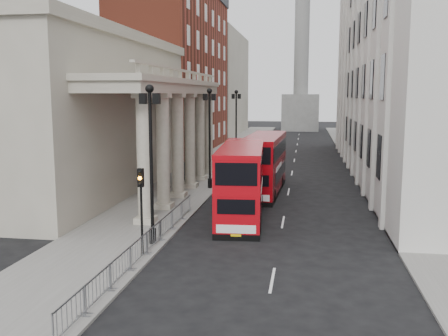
# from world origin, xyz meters

# --- Properties ---
(ground) EXTENTS (260.00, 260.00, 0.00)m
(ground) POSITION_xyz_m (0.00, 0.00, 0.00)
(ground) COLOR black
(ground) RESTS_ON ground
(sidewalk_west) EXTENTS (6.00, 140.00, 0.12)m
(sidewalk_west) POSITION_xyz_m (-3.00, 30.00, 0.06)
(sidewalk_west) COLOR slate
(sidewalk_west) RESTS_ON ground
(sidewalk_east) EXTENTS (3.00, 140.00, 0.12)m
(sidewalk_east) POSITION_xyz_m (13.50, 30.00, 0.06)
(sidewalk_east) COLOR slate
(sidewalk_east) RESTS_ON ground
(kerb) EXTENTS (0.20, 140.00, 0.14)m
(kerb) POSITION_xyz_m (-0.05, 30.00, 0.07)
(kerb) COLOR slate
(kerb) RESTS_ON ground
(portico_building) EXTENTS (9.00, 28.00, 12.00)m
(portico_building) POSITION_xyz_m (-10.50, 18.00, 6.00)
(portico_building) COLOR gray
(portico_building) RESTS_ON ground
(brick_building) EXTENTS (9.00, 32.00, 22.00)m
(brick_building) POSITION_xyz_m (-10.50, 48.00, 11.00)
(brick_building) COLOR maroon
(brick_building) RESTS_ON ground
(west_building_far) EXTENTS (9.00, 30.00, 20.00)m
(west_building_far) POSITION_xyz_m (-10.50, 80.00, 10.00)
(west_building_far) COLOR gray
(west_building_far) RESTS_ON ground
(east_building) EXTENTS (8.00, 55.00, 25.00)m
(east_building) POSITION_xyz_m (16.00, 32.00, 12.50)
(east_building) COLOR silver
(east_building) RESTS_ON ground
(monument_column) EXTENTS (8.00, 8.00, 54.20)m
(monument_column) POSITION_xyz_m (6.00, 92.00, 15.98)
(monument_column) COLOR #60605E
(monument_column) RESTS_ON ground
(lamp_post_south) EXTENTS (1.05, 0.44, 8.32)m
(lamp_post_south) POSITION_xyz_m (-0.60, 4.00, 4.91)
(lamp_post_south) COLOR black
(lamp_post_south) RESTS_ON sidewalk_west
(lamp_post_mid) EXTENTS (1.05, 0.44, 8.32)m
(lamp_post_mid) POSITION_xyz_m (-0.60, 20.00, 4.91)
(lamp_post_mid) COLOR black
(lamp_post_mid) RESTS_ON sidewalk_west
(lamp_post_north) EXTENTS (1.05, 0.44, 8.32)m
(lamp_post_north) POSITION_xyz_m (-0.60, 36.00, 4.91)
(lamp_post_north) COLOR black
(lamp_post_north) RESTS_ON sidewalk_west
(traffic_light) EXTENTS (0.28, 0.33, 4.30)m
(traffic_light) POSITION_xyz_m (-0.50, 1.98, 3.11)
(traffic_light) COLOR black
(traffic_light) RESTS_ON sidewalk_west
(crowd_barriers) EXTENTS (0.50, 18.75, 1.10)m
(crowd_barriers) POSITION_xyz_m (-0.35, 2.23, 0.67)
(crowd_barriers) COLOR gray
(crowd_barriers) RESTS_ON sidewalk_west
(bus_near) EXTENTS (3.38, 11.05, 4.70)m
(bus_near) POSITION_xyz_m (3.28, 10.85, 2.46)
(bus_near) COLOR #AE0810
(bus_near) RESTS_ON ground
(bus_far) EXTENTS (3.06, 10.93, 4.67)m
(bus_far) POSITION_xyz_m (4.02, 19.34, 2.44)
(bus_far) COLOR maroon
(bus_far) RESTS_ON ground
(pedestrian_a) EXTENTS (0.72, 0.55, 1.78)m
(pedestrian_a) POSITION_xyz_m (-4.39, 14.60, 1.01)
(pedestrian_a) COLOR black
(pedestrian_a) RESTS_ON sidewalk_west
(pedestrian_b) EXTENTS (1.04, 0.94, 1.74)m
(pedestrian_b) POSITION_xyz_m (-4.28, 19.49, 0.99)
(pedestrian_b) COLOR black
(pedestrian_b) RESTS_ON sidewalk_west
(pedestrian_c) EXTENTS (0.98, 0.81, 1.71)m
(pedestrian_c) POSITION_xyz_m (-3.80, 23.56, 0.98)
(pedestrian_c) COLOR black
(pedestrian_c) RESTS_ON sidewalk_west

